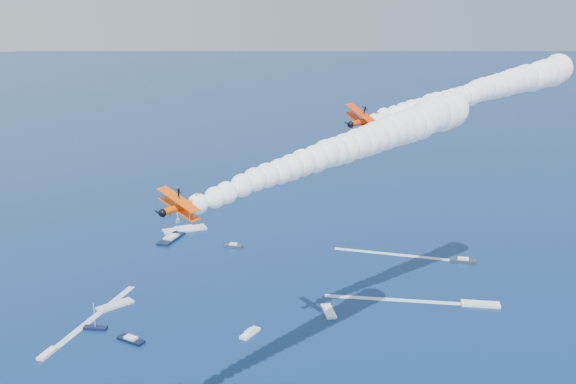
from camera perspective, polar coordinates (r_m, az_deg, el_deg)
biplane_lead at (r=132.39m, az=6.27°, el=5.84°), size 8.86×10.74×8.61m
biplane_trail at (r=93.57m, az=-8.85°, el=-1.20°), size 8.44×9.83×6.75m
smoke_trail_lead at (r=157.56m, az=15.34°, el=8.00°), size 70.28×20.03×12.49m
smoke_trail_trail at (r=115.60m, az=4.85°, el=3.65°), size 71.01×35.02×12.49m
spectator_boats at (r=205.34m, az=-15.51°, el=-8.23°), size 219.52×190.58×0.70m
boat_wakes at (r=190.55m, az=-4.07°, el=-9.74°), size 147.04×61.83×0.04m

